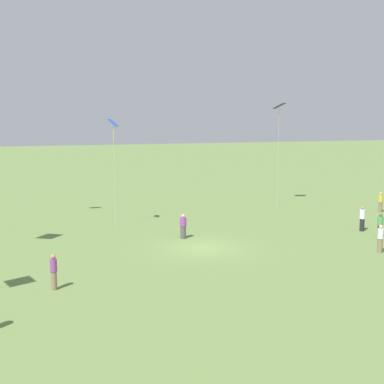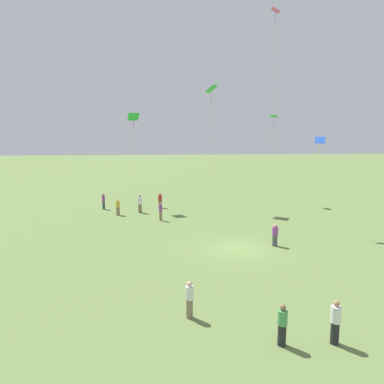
% 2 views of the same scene
% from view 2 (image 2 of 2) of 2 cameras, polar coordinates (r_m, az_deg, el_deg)
% --- Properties ---
extents(ground_plane, '(240.00, 240.00, 0.00)m').
position_cam_2_polar(ground_plane, '(28.27, 7.07, -8.58)').
color(ground_plane, olive).
extents(person_0, '(0.53, 0.53, 1.74)m').
position_cam_2_polar(person_0, '(16.37, 13.59, -19.13)').
color(person_0, '#232328').
rests_on(person_0, ground_plane).
extents(person_1, '(0.45, 0.45, 1.72)m').
position_cam_2_polar(person_1, '(42.96, -4.88, -1.29)').
color(person_1, '#4C4C51').
rests_on(person_1, ground_plane).
extents(person_3, '(0.34, 0.34, 1.78)m').
position_cam_2_polar(person_3, '(36.75, -4.81, -2.96)').
color(person_3, '#847056').
rests_on(person_3, ground_plane).
extents(person_4, '(0.43, 0.43, 1.81)m').
position_cam_2_polar(person_4, '(43.11, -13.33, -1.37)').
color(person_4, '#333D5B').
rests_on(person_4, ground_plane).
extents(person_6, '(0.57, 0.57, 1.85)m').
position_cam_2_polar(person_6, '(17.06, 21.01, -18.06)').
color(person_6, '#232328').
rests_on(person_6, ground_plane).
extents(person_7, '(0.52, 0.52, 1.77)m').
position_cam_2_polar(person_7, '(18.00, -0.39, -16.07)').
color(person_7, '#847056').
rests_on(person_7, ground_plane).
extents(person_8, '(0.55, 0.55, 1.71)m').
position_cam_2_polar(person_8, '(39.76, -11.24, -2.29)').
color(person_8, '#847056').
rests_on(person_8, ground_plane).
extents(person_9, '(0.49, 0.49, 1.93)m').
position_cam_2_polar(person_9, '(40.57, -7.93, -1.80)').
color(person_9, '#847056').
rests_on(person_9, ground_plane).
extents(person_10, '(0.61, 0.61, 1.71)m').
position_cam_2_polar(person_10, '(29.21, 12.53, -6.44)').
color(person_10, '#4C4C51').
rests_on(person_10, ground_plane).
extents(kite_0, '(1.24, 1.23, 10.65)m').
position_cam_2_polar(kite_0, '(47.48, 12.33, 10.74)').
color(kite_0, green).
rests_on(kite_0, ground_plane).
extents(kite_1, '(1.07, 0.96, 21.96)m').
position_cam_2_polar(kite_1, '(45.87, 12.56, 23.89)').
color(kite_1, '#E54C99').
rests_on(kite_1, ground_plane).
extents(kite_4, '(0.94, 1.02, 8.18)m').
position_cam_2_polar(kite_4, '(33.61, 18.90, 6.98)').
color(kite_4, blue).
rests_on(kite_4, ground_plane).
extents(kite_5, '(1.23, 1.42, 10.67)m').
position_cam_2_polar(kite_5, '(43.06, -8.92, 10.94)').
color(kite_5, green).
rests_on(kite_5, ground_plane).
extents(kite_6, '(1.63, 1.56, 13.75)m').
position_cam_2_polar(kite_6, '(43.26, 2.97, 14.98)').
color(kite_6, green).
rests_on(kite_6, ground_plane).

